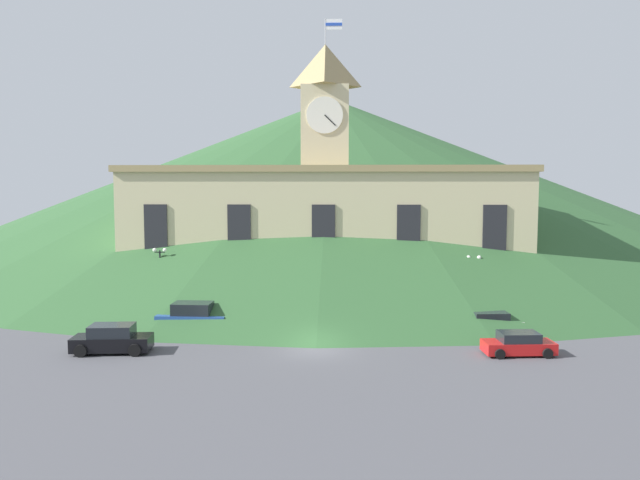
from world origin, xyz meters
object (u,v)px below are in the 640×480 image
street_lamp_far_left (160,264)px  street_lamp_far_right (474,270)px  car_red_sedan (518,344)px  pedestrian (406,307)px  street_lamp_center (318,266)px  car_green_wagon (300,317)px  car_black_suv (112,340)px  car_blue_van (193,318)px  car_white_taxi (490,323)px

street_lamp_far_left → street_lamp_far_right: street_lamp_far_left is taller
car_red_sedan → pedestrian: (-5.98, 10.66, 0.23)m
car_red_sedan → pedestrian: bearing=-65.5°
street_lamp_far_left → street_lamp_center: 13.77m
street_lamp_far_right → car_green_wagon: (-14.45, -7.08, -2.71)m
car_black_suv → pedestrian: car_black_suv is taller
street_lamp_center → street_lamp_far_right: size_ratio=1.08×
street_lamp_far_left → car_blue_van: 10.43m
street_lamp_far_left → car_red_sedan: bearing=-28.0°
car_green_wagon → car_black_suv: size_ratio=0.95×
street_lamp_far_right → car_white_taxi: size_ratio=1.01×
street_lamp_far_left → car_red_sedan: street_lamp_far_left is taller
pedestrian → car_red_sedan: bearing=176.4°
car_white_taxi → car_blue_van: 21.73m
street_lamp_far_left → car_green_wagon: (12.71, -7.08, -3.05)m
street_lamp_far_left → pedestrian: 21.60m
street_lamp_far_left → car_red_sedan: (27.06, -14.37, -3.09)m
car_black_suv → car_red_sedan: (25.85, 0.42, -0.16)m
car_red_sedan → car_white_taxi: (-0.39, 6.06, 0.02)m
car_blue_van → car_black_suv: bearing=60.3°
street_lamp_center → car_black_suv: street_lamp_center is taller
street_lamp_far_right → car_green_wagon: bearing=-153.9°
street_lamp_center → car_blue_van: size_ratio=0.98×
street_lamp_far_left → car_white_taxi: size_ratio=1.12×
car_black_suv → car_green_wagon: bearing=28.8°
street_lamp_far_left → car_green_wagon: bearing=-29.1°
street_lamp_center → car_blue_van: street_lamp_center is taller
car_blue_van → car_white_taxi: bearing=-176.8°
street_lamp_far_left → pedestrian: street_lamp_far_left is taller
car_white_taxi → pedestrian: 7.25m
street_lamp_center → car_green_wagon: 7.74m
street_lamp_far_right → street_lamp_center: bearing=180.0°
car_black_suv → car_white_taxi: size_ratio=1.09×
street_lamp_far_left → pedestrian: bearing=-10.0°
street_lamp_far_left → car_blue_van: street_lamp_far_left is taller
car_blue_van → pedestrian: 16.90m
car_black_suv → car_white_taxi: bearing=9.2°
car_white_taxi → pedestrian: size_ratio=2.80×
street_lamp_far_right → car_blue_van: size_ratio=0.90×
street_lamp_center → pedestrian: size_ratio=3.05×
car_green_wagon → pedestrian: size_ratio=2.89×
street_lamp_center → car_green_wagon: size_ratio=1.05×
street_lamp_far_left → car_blue_van: size_ratio=1.01×
car_red_sedan → car_blue_van: (-22.11, 5.63, 0.29)m
car_black_suv → car_white_taxi: 26.28m
car_black_suv → car_red_sedan: 25.85m
car_white_taxi → car_green_wagon: bearing=170.2°
car_green_wagon → car_red_sedan: bearing=159.8°
car_white_taxi → pedestrian: pedestrian is taller
car_black_suv → car_white_taxi: (25.46, 6.48, -0.14)m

